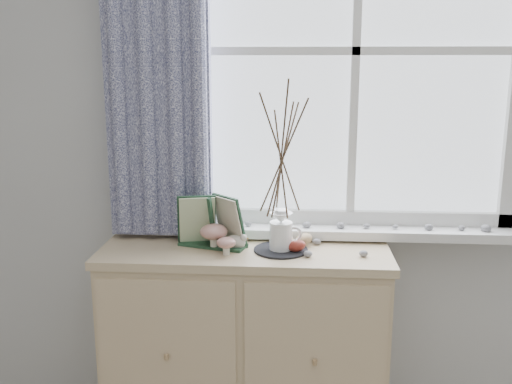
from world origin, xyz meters
TOP-DOWN VIEW (x-y plane):
  - room_shell at (0.01, 0.13)m, footprint 4.04×4.04m
  - sideboard at (-0.15, 1.75)m, footprint 1.20×0.45m
  - botanical_book at (-0.29, 1.74)m, footprint 0.35×0.21m
  - toadstool_cluster at (-0.26, 1.71)m, footprint 0.16×0.17m
  - wooden_eggs at (0.04, 1.77)m, footprint 0.17×0.18m
  - songbird_figurine at (-0.19, 1.74)m, footprint 0.14×0.09m
  - crocheted_doily at (0.00, 1.72)m, footprint 0.22×0.22m
  - twig_pitcher at (0.00, 1.72)m, footprint 0.29×0.29m
  - sideboard_pebbles at (0.15, 1.75)m, footprint 0.34×0.23m

SIDE VIEW (x-z plane):
  - sideboard at x=-0.15m, z-range 0.00..0.85m
  - crocheted_doily at x=0.00m, z-range 0.85..0.86m
  - sideboard_pebbles at x=0.15m, z-range 0.85..0.87m
  - wooden_eggs at x=0.04m, z-range 0.84..0.92m
  - songbird_figurine at x=-0.19m, z-range 0.85..0.92m
  - toadstool_cluster at x=-0.26m, z-range 0.86..0.97m
  - botanical_book at x=-0.29m, z-range 0.85..1.08m
  - twig_pitcher at x=0.00m, z-range 0.90..1.61m
  - room_shell at x=0.01m, z-range 0.35..2.97m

